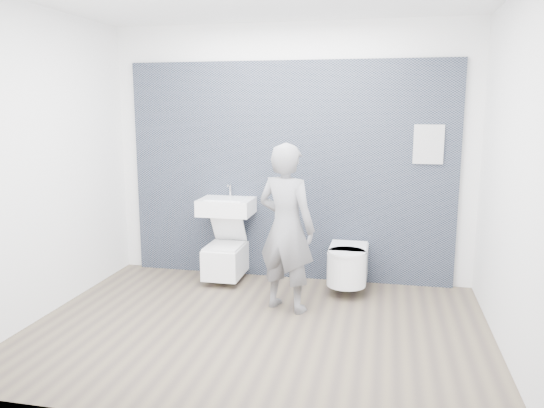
% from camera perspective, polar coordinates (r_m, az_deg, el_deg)
% --- Properties ---
extents(ground, '(4.00, 4.00, 0.00)m').
position_cam_1_polar(ground, '(4.79, -1.57, -13.17)').
color(ground, brown).
rests_on(ground, ground).
extents(room_shell, '(4.00, 4.00, 4.00)m').
position_cam_1_polar(room_shell, '(4.39, -1.68, 8.12)').
color(room_shell, silver).
rests_on(room_shell, ground).
extents(tile_wall, '(3.60, 0.06, 2.40)m').
position_cam_1_polar(tile_wall, '(6.13, 1.74, -7.76)').
color(tile_wall, black).
rests_on(tile_wall, ground).
extents(washbasin, '(0.58, 0.44, 0.44)m').
position_cam_1_polar(washbasin, '(5.84, -4.93, -0.23)').
color(washbasin, white).
rests_on(washbasin, ground).
extents(toilet_square, '(0.39, 0.56, 0.71)m').
position_cam_1_polar(toilet_square, '(5.91, -5.02, -5.85)').
color(toilet_square, white).
rests_on(toilet_square, ground).
extents(toilet_rounded, '(0.40, 0.68, 0.36)m').
position_cam_1_polar(toilet_rounded, '(5.60, 8.12, -6.46)').
color(toilet_rounded, white).
rests_on(toilet_rounded, ground).
extents(info_placard, '(0.30, 0.03, 0.40)m').
position_cam_1_polar(info_placard, '(6.01, 15.72, -8.54)').
color(info_placard, white).
rests_on(info_placard, ground).
extents(visitor, '(0.68, 0.55, 1.59)m').
position_cam_1_polar(visitor, '(4.97, 1.54, -2.58)').
color(visitor, slate).
rests_on(visitor, ground).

